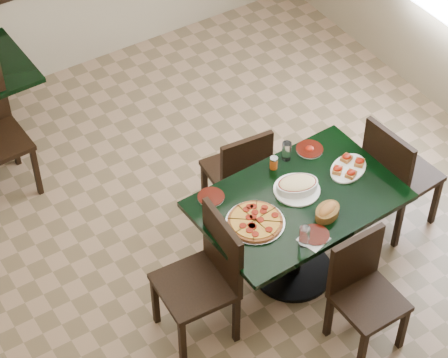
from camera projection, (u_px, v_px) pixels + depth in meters
floor at (229, 264)px, 6.31m from camera, size 5.50×5.50×0.00m
main_table at (297, 217)px, 5.86m from camera, size 1.38×0.93×0.75m
chair_far at (240, 170)px, 6.32m from camera, size 0.44×0.44×0.86m
chair_near at (363, 287)px, 5.55m from camera, size 0.41×0.41×0.86m
chair_right at (395, 172)px, 6.22m from camera, size 0.49×0.49×0.96m
chair_left at (207, 273)px, 5.54m from camera, size 0.48×0.48×0.97m
pepperoni_pizza at (255, 222)px, 5.56m from camera, size 0.38×0.38×0.04m
lasagna_casserole at (297, 186)px, 5.76m from camera, size 0.32×0.31×0.09m
bread_basket at (327, 211)px, 5.60m from camera, size 0.23×0.19×0.09m
bruschetta_platter at (348, 167)px, 5.92m from camera, size 0.38×0.33×0.05m
side_plate_near at (315, 235)px, 5.49m from camera, size 0.18×0.18×0.02m
side_plate_far_r at (310, 149)px, 6.06m from camera, size 0.19×0.19×0.03m
side_plate_far_l at (211, 197)px, 5.73m from camera, size 0.18×0.18×0.02m
napkin_setting at (314, 239)px, 5.48m from camera, size 0.20×0.20×0.01m
water_glass_a at (286, 151)px, 5.96m from camera, size 0.07×0.07×0.14m
water_glass_b at (304, 236)px, 5.40m from camera, size 0.07×0.07×0.14m
pepper_shaker at (274, 163)px, 5.91m from camera, size 0.05×0.05×0.09m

